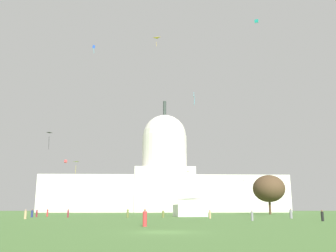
{
  "coord_description": "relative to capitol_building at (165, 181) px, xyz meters",
  "views": [
    {
      "loc": [
        -0.85,
        -26.71,
        1.55
      ],
      "look_at": [
        3.35,
        76.18,
        24.74
      ],
      "focal_mm": 39.66,
      "sensor_mm": 36.0,
      "label": 1
    }
  ],
  "objects": [
    {
      "name": "ground_plane",
      "position": [
        -5.68,
        -180.84,
        -16.75
      ],
      "size": [
        800.0,
        800.0,
        0.0
      ],
      "primitive_type": "plane",
      "color": "#4C7538"
    },
    {
      "name": "capitol_building",
      "position": [
        0.0,
        0.0,
        0.0
      ],
      "size": [
        132.48,
        28.13,
        63.08
      ],
      "color": "silver",
      "rests_on": "ground_plane"
    },
    {
      "name": "event_tent",
      "position": [
        1.73,
        -123.79,
        -13.59
      ],
      "size": [
        7.64,
        7.56,
        6.19
      ],
      "rotation": [
        0.0,
        0.0,
        0.12
      ],
      "color": "white",
      "rests_on": "ground_plane"
    },
    {
      "name": "tree_east_mid",
      "position": [
        30.76,
        -88.5,
        -8.67
      ],
      "size": [
        10.32,
        10.85,
        12.4
      ],
      "color": "#4C3823",
      "rests_on": "ground_plane"
    },
    {
      "name": "person_red_lawn_far_right",
      "position": [
        -29.63,
        -122.85,
        -15.95
      ],
      "size": [
        0.49,
        0.49,
        1.74
      ],
      "rotation": [
        0.0,
        0.0,
        4.27
      ],
      "color": "red",
      "rests_on": "ground_plane"
    },
    {
      "name": "person_black_deep_crowd",
      "position": [
        16.36,
        -157.1,
        -16.08
      ],
      "size": [
        0.41,
        0.41,
        1.47
      ],
      "rotation": [
        0.0,
        0.0,
        0.16
      ],
      "color": "black",
      "rests_on": "ground_plane"
    },
    {
      "name": "person_tan_front_right",
      "position": [
        3.43,
        -141.92,
        -16.07
      ],
      "size": [
        0.49,
        0.49,
        1.5
      ],
      "rotation": [
        0.0,
        0.0,
        4.11
      ],
      "color": "tan",
      "rests_on": "ground_plane"
    },
    {
      "name": "person_olive_back_left",
      "position": [
        -11.34,
        -133.35,
        -15.95
      ],
      "size": [
        0.55,
        0.55,
        1.75
      ],
      "rotation": [
        0.0,
        0.0,
        2.16
      ],
      "color": "olive",
      "rests_on": "ground_plane"
    },
    {
      "name": "person_maroon_lawn_far_left",
      "position": [
        -23.08,
        -132.2,
        -15.99
      ],
      "size": [
        0.45,
        0.45,
        1.64
      ],
      "rotation": [
        0.0,
        0.0,
        2.67
      ],
      "color": "maroon",
      "rests_on": "ground_plane"
    },
    {
      "name": "person_maroon_back_right",
      "position": [
        -30.42,
        -127.92,
        -15.99
      ],
      "size": [
        0.47,
        0.47,
        1.63
      ],
      "rotation": [
        0.0,
        0.0,
        4.19
      ],
      "color": "maroon",
      "rests_on": "ground_plane"
    },
    {
      "name": "person_grey_mid_right",
      "position": [
        7.42,
        -154.71,
        -16.08
      ],
      "size": [
        0.39,
        0.39,
        1.47
      ],
      "rotation": [
        0.0,
        0.0,
        1.43
      ],
      "color": "gray",
      "rests_on": "ground_plane"
    },
    {
      "name": "person_grey_aisle_center",
      "position": [
        17.4,
        -142.69,
        -15.99
      ],
      "size": [
        0.61,
        0.61,
        1.7
      ],
      "rotation": [
        0.0,
        0.0,
        4.36
      ],
      "color": "gray",
      "rests_on": "ground_plane"
    },
    {
      "name": "person_tan_near_tree_east",
      "position": [
        -27.36,
        -144.17,
        -16.06
      ],
      "size": [
        0.56,
        0.56,
        1.54
      ],
      "rotation": [
        0.0,
        0.0,
        2.05
      ],
      "color": "tan",
      "rests_on": "ground_plane"
    },
    {
      "name": "person_navy_back_center",
      "position": [
        -30.51,
        -130.69,
        -16.05
      ],
      "size": [
        0.54,
        0.54,
        1.56
      ],
      "rotation": [
        0.0,
        0.0,
        2.84
      ],
      "color": "navy",
      "rests_on": "ground_plane"
    },
    {
      "name": "person_red_near_tent",
      "position": [
        -7.24,
        -172.03,
        -16.03
      ],
      "size": [
        0.52,
        0.52,
        1.59
      ],
      "rotation": [
        0.0,
        0.0,
        2.72
      ],
      "color": "red",
      "rests_on": "ground_plane"
    },
    {
      "name": "person_olive_mid_left",
      "position": [
        -4.45,
        -133.29,
        -16.09
      ],
      "size": [
        0.48,
        0.48,
        1.5
      ],
      "rotation": [
        0.0,
        0.0,
        4.65
      ],
      "color": "olive",
      "rests_on": "ground_plane"
    },
    {
      "name": "kite_black_low",
      "position": [
        -27.51,
        -132.59,
        -0.36
      ],
      "size": [
        1.24,
        1.18,
        3.28
      ],
      "rotation": [
        0.0,
        0.0,
        0.67
      ],
      "color": "black"
    },
    {
      "name": "kite_yellow_low",
      "position": [
        -31.66,
        -84.4,
        -0.36
      ],
      "size": [
        1.88,
        1.53,
        4.03
      ],
      "rotation": [
        0.0,
        0.0,
        0.48
      ],
      "color": "yellow"
    },
    {
      "name": "kite_cyan_mid",
      "position": [
        4.3,
        -113.01,
        14.46
      ],
      "size": [
        0.37,
        0.95,
        3.43
      ],
      "rotation": [
        0.0,
        0.0,
        0.65
      ],
      "color": "#33BCDB"
    },
    {
      "name": "kite_white_low",
      "position": [
        5.68,
        -74.59,
        -2.56
      ],
      "size": [
        1.48,
        1.81,
        3.22
      ],
      "rotation": [
        0.0,
        0.0,
        4.24
      ],
      "color": "white"
    },
    {
      "name": "kite_gold_high",
      "position": [
        -5.66,
        -107.64,
        32.95
      ],
      "size": [
        1.87,
        1.08,
        2.31
      ],
      "rotation": [
        0.0,
        0.0,
        2.92
      ],
      "color": "gold"
    },
    {
      "name": "kite_green_low",
      "position": [
        22.42,
        -87.37,
        -6.79
      ],
      "size": [
        1.35,
        1.3,
        3.69
      ],
      "rotation": [
        0.0,
        0.0,
        3.82
      ],
      "color": "green"
    },
    {
      "name": "kite_blue_high",
      "position": [
        -25.41,
        -98.74,
        34.45
      ],
      "size": [
        0.96,
        0.64,
        2.82
      ],
      "rotation": [
        0.0,
        0.0,
        2.94
      ],
      "color": "blue"
    },
    {
      "name": "kite_turquoise_high",
      "position": [
        16.18,
        -133.27,
        25.62
      ],
      "size": [
        1.05,
        1.09,
        0.99
      ],
      "rotation": [
        0.0,
        0.0,
        2.7
      ],
      "color": "teal"
    },
    {
      "name": "kite_red_mid",
      "position": [
        -39.44,
        -66.98,
        2.48
      ],
      "size": [
        1.24,
        1.27,
        1.05
      ],
      "rotation": [
        0.0,
        0.0,
        0.33
      ],
      "color": "red"
    }
  ]
}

